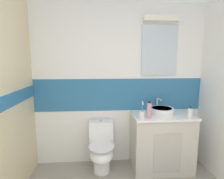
{
  "coord_description": "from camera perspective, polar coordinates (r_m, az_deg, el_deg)",
  "views": [
    {
      "loc": [
        -0.32,
        -0.29,
        1.61
      ],
      "look_at": [
        -0.14,
        2.03,
        1.24
      ],
      "focal_mm": 28.35,
      "sensor_mm": 36.0,
      "label": 1
    }
  ],
  "objects": [
    {
      "name": "wall_back_tiled",
      "position": [
        2.78,
        2.48,
        1.76
      ],
      "size": [
        3.2,
        0.2,
        2.5
      ],
      "color": "white",
      "rests_on": "ground_plane"
    },
    {
      "name": "toothbrush_cup",
      "position": [
        2.46,
        9.56,
        -7.8
      ],
      "size": [
        0.08,
        0.08,
        0.23
      ],
      "color": "white",
      "rests_on": "vanity_cabinet"
    },
    {
      "name": "sink_basin",
      "position": [
        2.71,
        15.67,
        -6.55
      ],
      "size": [
        0.35,
        0.39,
        0.21
      ],
      "color": "white",
      "rests_on": "vanity_cabinet"
    },
    {
      "name": "shampoo_bottle_tall",
      "position": [
        2.46,
        11.84,
        -6.54
      ],
      "size": [
        0.06,
        0.06,
        0.23
      ],
      "color": "pink",
      "rests_on": "vanity_cabinet"
    },
    {
      "name": "vanity_cabinet",
      "position": [
        2.86,
        15.56,
        -15.82
      ],
      "size": [
        0.88,
        0.54,
        0.85
      ],
      "color": "beige",
      "rests_on": "ground_plane"
    },
    {
      "name": "soap_dispenser",
      "position": [
        2.67,
        23.83,
        -6.95
      ],
      "size": [
        0.06,
        0.06,
        0.17
      ],
      "color": "white",
      "rests_on": "vanity_cabinet"
    },
    {
      "name": "toilet",
      "position": [
        2.75,
        -3.44,
        -18.41
      ],
      "size": [
        0.37,
        0.5,
        0.74
      ],
      "color": "white",
      "rests_on": "ground_plane"
    }
  ]
}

